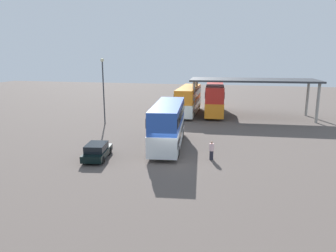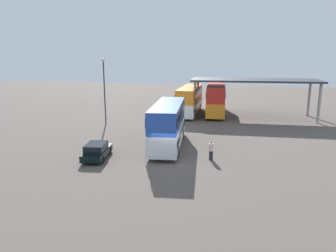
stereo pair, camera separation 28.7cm
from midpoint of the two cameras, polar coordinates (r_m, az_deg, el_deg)
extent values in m
plane|color=#584D48|center=(26.13, 0.51, -6.37)|extent=(140.00, 140.00, 0.00)
cube|color=silver|center=(29.92, 0.28, -1.39)|extent=(3.71, 10.32, 1.81)
cube|color=#234AA7|center=(29.52, 0.28, 2.16)|extent=(3.61, 10.11, 1.96)
cube|color=black|center=(29.87, 0.28, -0.99)|extent=(3.70, 9.93, 0.62)
cube|color=black|center=(29.50, 0.28, 2.35)|extent=(3.70, 9.93, 0.78)
cube|color=black|center=(34.71, 1.19, 1.04)|extent=(2.15, 0.35, 1.09)
cube|color=orange|center=(34.55, 1.19, 2.45)|extent=(1.77, 0.29, 0.36)
cylinder|color=black|center=(33.26, -1.10, -1.30)|extent=(0.40, 1.03, 1.00)
cylinder|color=black|center=(33.03, 2.86, -1.41)|extent=(0.40, 1.03, 1.00)
cylinder|color=black|center=(27.29, -2.86, -4.45)|extent=(0.40, 1.03, 1.00)
cylinder|color=black|center=(27.02, 1.97, -4.62)|extent=(0.40, 1.03, 1.00)
cube|color=black|center=(27.32, -12.42, -4.73)|extent=(2.32, 4.23, 0.55)
cube|color=black|center=(26.98, -12.59, -3.71)|extent=(1.89, 2.43, 0.58)
cylinder|color=black|center=(28.73, -13.17, -4.31)|extent=(0.30, 0.62, 0.60)
cylinder|color=black|center=(28.33, -10.23, -4.42)|extent=(0.30, 0.62, 0.60)
cylinder|color=black|center=(26.48, -14.72, -5.86)|extent=(0.30, 0.62, 0.60)
cylinder|color=black|center=(26.05, -11.54, -6.01)|extent=(0.30, 0.62, 0.60)
cube|color=white|center=(46.67, 4.12, 3.65)|extent=(2.86, 11.26, 1.76)
cube|color=orange|center=(46.42, 4.16, 5.88)|extent=(2.77, 11.03, 1.91)
cube|color=black|center=(46.64, 4.12, 3.90)|extent=(2.88, 10.81, 0.60)
cube|color=black|center=(46.41, 4.16, 6.00)|extent=(2.88, 10.81, 0.76)
cube|color=black|center=(52.07, 4.95, 4.87)|extent=(2.16, 0.16, 1.06)
cube|color=orange|center=(51.97, 4.97, 5.79)|extent=(1.78, 0.13, 0.36)
cylinder|color=black|center=(50.34, 3.34, 3.48)|extent=(0.31, 1.01, 1.00)
cylinder|color=black|center=(50.06, 5.95, 3.38)|extent=(0.31, 1.01, 1.00)
cylinder|color=black|center=(43.59, 2.00, 2.06)|extent=(0.31, 1.01, 1.00)
cylinder|color=black|center=(43.27, 4.99, 1.94)|extent=(0.31, 1.01, 1.00)
cube|color=orange|center=(47.01, 8.78, 3.70)|extent=(3.37, 11.18, 1.93)
cube|color=red|center=(46.74, 8.86, 6.13)|extent=(3.28, 10.95, 2.09)
cube|color=black|center=(46.97, 8.79, 3.98)|extent=(3.37, 10.74, 0.65)
cube|color=black|center=(46.73, 8.87, 6.26)|extent=(3.37, 10.74, 0.83)
cube|color=black|center=(52.36, 8.84, 4.93)|extent=(2.16, 0.26, 1.16)
cube|color=orange|center=(52.25, 8.87, 5.93)|extent=(1.78, 0.22, 0.36)
cylinder|color=black|center=(50.52, 7.48, 3.43)|extent=(0.36, 1.02, 1.00)
cylinder|color=black|center=(50.52, 10.08, 3.34)|extent=(0.36, 1.02, 1.00)
cylinder|color=black|center=(43.79, 7.21, 2.01)|extent=(0.36, 1.02, 1.00)
cylinder|color=black|center=(43.79, 10.21, 1.91)|extent=(0.36, 1.02, 1.00)
cube|color=#33353A|center=(45.26, 15.54, 8.00)|extent=(17.43, 7.25, 0.25)
cylinder|color=#9E9B93|center=(49.36, 24.31, 4.58)|extent=(0.36, 0.36, 5.07)
cylinder|color=#9E9B93|center=(44.58, 25.86, 3.68)|extent=(0.36, 0.36, 5.07)
cylinder|color=#9E9B93|center=(47.93, 5.55, 5.44)|extent=(0.36, 0.36, 5.07)
cylinder|color=#9E9B93|center=(42.99, 5.04, 4.61)|extent=(0.36, 0.36, 5.07)
cylinder|color=#33353A|center=(40.40, -11.20, 5.87)|extent=(0.16, 0.16, 7.82)
sphere|color=beige|center=(40.13, -11.45, 11.63)|extent=(0.44, 0.44, 0.44)
cylinder|color=#262633|center=(26.60, 8.09, -5.27)|extent=(0.32, 0.32, 0.78)
cylinder|color=beige|center=(26.39, 8.14, -3.83)|extent=(0.38, 0.38, 0.62)
sphere|color=tan|center=(26.28, 8.17, -2.95)|extent=(0.22, 0.22, 0.22)
camera|label=1|loc=(0.14, -89.72, 0.06)|focal=33.69mm
camera|label=2|loc=(0.14, 90.28, -0.06)|focal=33.69mm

